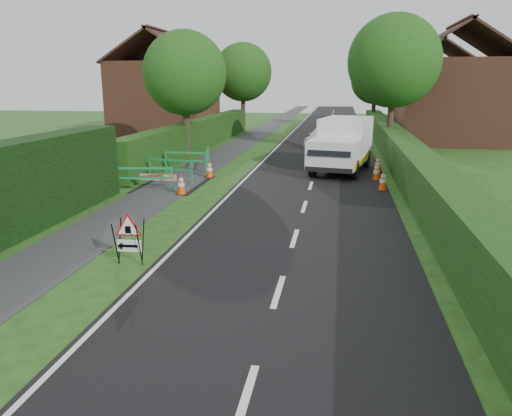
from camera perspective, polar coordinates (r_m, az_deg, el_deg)
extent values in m
plane|color=#214212|center=(9.69, -13.30, -10.71)|extent=(120.00, 120.00, 0.00)
cube|color=black|center=(43.26, 8.18, 8.71)|extent=(6.00, 90.00, 0.02)
cube|color=#2D2D30|center=(43.75, 0.87, 8.91)|extent=(2.00, 90.00, 0.02)
cube|color=#14380F|center=(31.52, -6.37, 6.76)|extent=(1.00, 24.00, 1.80)
cube|color=#14380F|center=(24.57, 16.29, 4.19)|extent=(1.20, 50.00, 1.50)
cube|color=brown|center=(40.43, -10.31, 12.15)|extent=(7.00, 7.00, 5.50)
cube|color=#331E19|center=(41.12, -12.96, 17.42)|extent=(4.00, 7.40, 2.58)
cube|color=#331E19|center=(39.94, -8.08, 17.74)|extent=(4.00, 7.40, 2.58)
cube|color=#331E19|center=(40.58, -10.63, 19.13)|extent=(0.25, 7.40, 0.18)
cube|color=brown|center=(36.84, 21.60, 11.23)|extent=(7.00, 7.00, 5.50)
cube|color=#331E19|center=(36.60, 19.37, 17.45)|extent=(4.00, 7.40, 2.58)
cube|color=#331E19|center=(37.30, 24.90, 16.88)|extent=(4.00, 7.40, 2.58)
cube|color=#331E19|center=(37.00, 22.33, 18.86)|extent=(0.25, 7.40, 0.18)
cube|color=brown|center=(50.78, 19.54, 11.95)|extent=(7.00, 7.00, 5.50)
cube|color=#331E19|center=(50.57, 17.87, 16.44)|extent=(4.00, 7.40, 2.58)
cube|color=#331E19|center=(51.15, 21.91, 16.08)|extent=(4.00, 7.40, 2.58)
cube|color=#331E19|center=(50.90, 20.01, 17.50)|extent=(0.25, 7.40, 0.18)
cylinder|color=#2D2116|center=(27.45, -7.92, 8.38)|extent=(0.36, 0.36, 2.62)
sphere|color=#164612|center=(27.32, -8.15, 15.04)|extent=(4.40, 4.40, 4.40)
cylinder|color=#2D2116|center=(30.30, 15.05, 8.91)|extent=(0.36, 0.36, 2.97)
sphere|color=#164612|center=(30.22, 15.51, 15.89)|extent=(5.20, 5.20, 5.20)
cylinder|color=#2D2116|center=(42.93, -1.47, 10.67)|extent=(0.36, 0.36, 2.80)
sphere|color=#164612|center=(42.86, -1.50, 15.27)|extent=(4.80, 4.80, 4.80)
cylinder|color=#2D2116|center=(46.23, 13.25, 10.34)|extent=(0.36, 0.36, 2.45)
sphere|color=#164612|center=(46.15, 13.47, 14.07)|extent=(4.20, 4.20, 4.20)
cylinder|color=black|center=(11.55, -15.77, -3.98)|extent=(0.04, 0.31, 1.02)
cylinder|color=black|center=(11.77, -15.30, -3.61)|extent=(0.04, 0.31, 1.02)
cylinder|color=black|center=(11.35, -13.22, -4.14)|extent=(0.04, 0.31, 1.02)
cylinder|color=black|center=(11.58, -12.78, -3.75)|extent=(0.04, 0.31, 1.02)
cube|color=white|center=(11.56, -14.29, -4.22)|extent=(0.57, 0.04, 0.27)
cube|color=black|center=(11.55, -14.31, -4.24)|extent=(0.40, 0.03, 0.06)
cone|color=black|center=(11.63, -15.32, -4.18)|extent=(0.13, 0.17, 0.16)
cube|color=black|center=(11.44, -14.44, -2.42)|extent=(0.13, 0.01, 0.16)
cube|color=silver|center=(24.23, 10.22, 7.79)|extent=(2.65, 3.64, 1.98)
cube|color=silver|center=(21.84, 8.94, 6.15)|extent=(2.42, 2.49, 1.21)
cube|color=black|center=(20.81, 8.38, 6.61)|extent=(1.81, 0.58, 0.55)
cube|color=yellow|center=(23.61, 7.22, 5.83)|extent=(1.00, 4.97, 0.25)
cube|color=yellow|center=(23.22, 12.21, 5.48)|extent=(1.00, 4.97, 0.25)
cube|color=black|center=(20.94, 8.30, 4.33)|extent=(1.99, 0.51, 0.20)
cylinder|color=black|center=(22.09, 6.51, 4.68)|extent=(0.40, 0.85, 0.82)
cylinder|color=black|center=(21.72, 11.23, 4.34)|extent=(0.40, 0.85, 0.82)
cylinder|color=black|center=(25.27, 8.38, 5.81)|extent=(0.40, 0.85, 0.82)
cylinder|color=black|center=(24.94, 12.53, 5.52)|extent=(0.40, 0.85, 0.82)
cube|color=black|center=(19.65, 14.24, 1.99)|extent=(0.38, 0.38, 0.04)
cone|color=#E84607|center=(19.57, 14.31, 3.12)|extent=(0.32, 0.32, 0.75)
cylinder|color=white|center=(19.58, 14.31, 3.02)|extent=(0.25, 0.25, 0.14)
cylinder|color=white|center=(19.54, 14.34, 3.56)|extent=(0.17, 0.17, 0.10)
cube|color=black|center=(21.58, 13.53, 3.10)|extent=(0.38, 0.38, 0.04)
cone|color=#E84607|center=(21.51, 13.59, 4.13)|extent=(0.32, 0.32, 0.75)
cylinder|color=white|center=(21.52, 13.58, 4.04)|extent=(0.25, 0.25, 0.14)
cylinder|color=white|center=(21.49, 13.61, 4.53)|extent=(0.17, 0.17, 0.10)
cube|color=black|center=(23.69, 13.72, 4.05)|extent=(0.38, 0.38, 0.04)
cone|color=#E84607|center=(23.63, 13.78, 5.00)|extent=(0.32, 0.32, 0.75)
cylinder|color=white|center=(23.63, 13.77, 4.91)|extent=(0.25, 0.25, 0.14)
cylinder|color=white|center=(23.61, 13.80, 5.35)|extent=(0.17, 0.17, 0.10)
cube|color=black|center=(18.57, -8.51, 1.59)|extent=(0.38, 0.38, 0.04)
cone|color=#E84607|center=(18.49, -8.56, 2.78)|extent=(0.32, 0.32, 0.75)
cylinder|color=white|center=(18.50, -8.55, 2.67)|extent=(0.25, 0.25, 0.14)
cylinder|color=white|center=(18.46, -8.57, 3.24)|extent=(0.17, 0.17, 0.10)
cube|color=black|center=(21.73, -5.33, 3.51)|extent=(0.38, 0.38, 0.04)
cone|color=#E84607|center=(21.66, -5.35, 4.54)|extent=(0.32, 0.32, 0.75)
cylinder|color=white|center=(21.66, -5.35, 4.44)|extent=(0.25, 0.25, 0.14)
cylinder|color=white|center=(21.63, -5.36, 4.93)|extent=(0.17, 0.17, 0.10)
cube|color=#188440|center=(19.30, -15.49, 3.15)|extent=(0.06, 0.06, 1.00)
cube|color=#188440|center=(18.91, -9.59, 3.26)|extent=(0.06, 0.06, 1.00)
cube|color=#188440|center=(19.01, -12.64, 4.45)|extent=(1.97, 0.43, 0.08)
cube|color=#188440|center=(19.07, -12.58, 3.36)|extent=(1.97, 0.43, 0.08)
cube|color=#188440|center=(19.39, -15.40, 1.76)|extent=(0.13, 0.36, 0.04)
cube|color=#188440|center=(19.01, -9.53, 1.83)|extent=(0.13, 0.36, 0.04)
cube|color=#188440|center=(21.42, -12.01, 4.41)|extent=(0.06, 0.06, 1.00)
cube|color=#188440|center=(20.36, -7.36, 4.11)|extent=(0.06, 0.06, 1.00)
cube|color=#188440|center=(20.81, -9.79, 5.41)|extent=(1.96, 0.50, 0.08)
cube|color=#188440|center=(20.87, -9.75, 4.40)|extent=(1.96, 0.50, 0.08)
cube|color=#188440|center=(21.51, -11.95, 3.15)|extent=(0.14, 0.35, 0.04)
cube|color=#188440|center=(20.45, -7.32, 2.79)|extent=(0.14, 0.35, 0.04)
cube|color=#188440|center=(23.27, -10.23, 5.26)|extent=(0.05, 0.05, 1.00)
cube|color=#188440|center=(22.72, -5.42, 5.20)|extent=(0.05, 0.05, 1.00)
cube|color=#188440|center=(22.92, -7.89, 6.27)|extent=(2.00, 0.09, 0.08)
cube|color=#188440|center=(22.97, -7.85, 5.36)|extent=(2.00, 0.09, 0.08)
cube|color=#188440|center=(23.35, -10.17, 4.09)|extent=(0.07, 0.35, 0.04)
cube|color=#188440|center=(22.80, -5.39, 4.01)|extent=(0.07, 0.35, 0.04)
cube|color=#188440|center=(22.68, -5.70, 5.18)|extent=(0.06, 0.06, 1.00)
cube|color=#188440|center=(24.65, -5.46, 5.91)|extent=(0.06, 0.06, 1.00)
cube|color=#188440|center=(23.61, -5.60, 6.57)|extent=(0.47, 1.97, 0.08)
cube|color=#188440|center=(23.66, -5.58, 5.68)|extent=(0.47, 1.97, 0.08)
cube|color=#188440|center=(22.76, -5.67, 3.99)|extent=(0.35, 0.13, 0.04)
cube|color=#188440|center=(24.73, -5.44, 4.80)|extent=(0.35, 0.13, 0.04)
cube|color=red|center=(19.78, -11.07, 2.19)|extent=(1.50, 0.08, 0.25)
imported|color=white|center=(32.34, 7.70, 8.09)|extent=(2.56, 4.18, 1.33)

